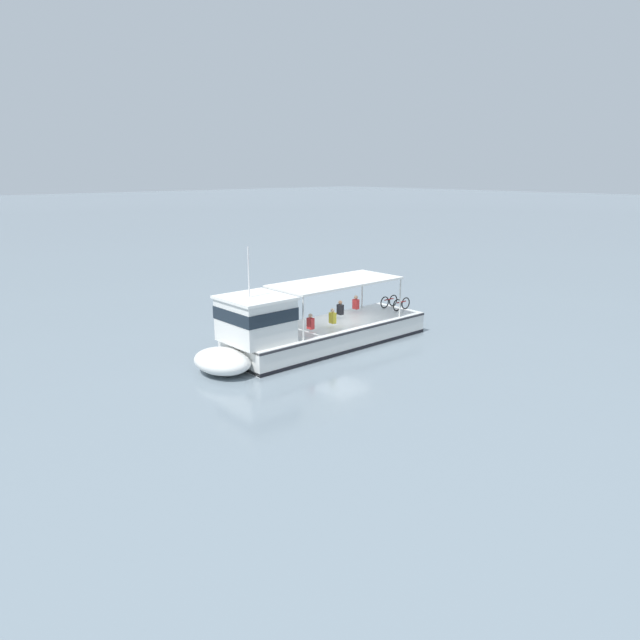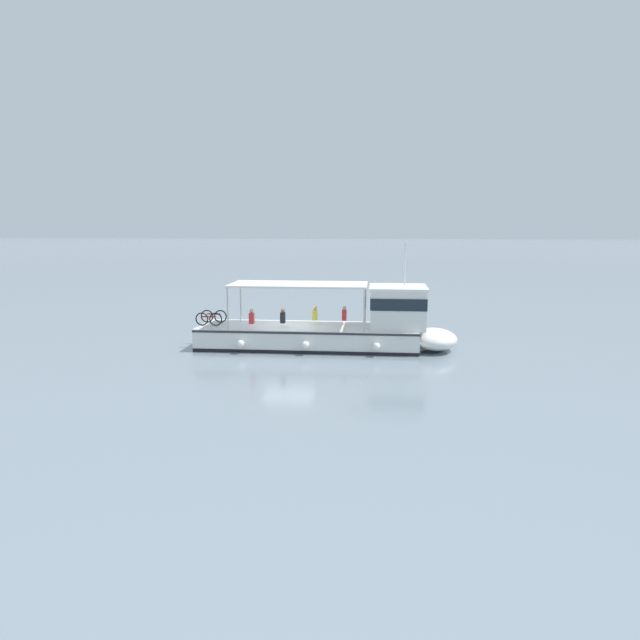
# 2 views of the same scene
# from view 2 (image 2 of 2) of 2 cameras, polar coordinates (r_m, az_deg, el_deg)

# --- Properties ---
(ground_plane) EXTENTS (400.00, 400.00, 0.00)m
(ground_plane) POSITION_cam_2_polar(r_m,az_deg,el_deg) (29.81, -3.01, -2.63)
(ground_plane) COLOR gray
(ferry_main) EXTENTS (3.72, 12.91, 5.32)m
(ferry_main) POSITION_cam_2_polar(r_m,az_deg,el_deg) (29.42, 1.97, -0.77)
(ferry_main) COLOR white
(ferry_main) RESTS_ON ground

